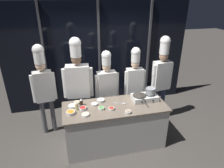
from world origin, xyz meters
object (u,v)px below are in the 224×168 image
at_px(prep_bowl_garlic, 101,100).
at_px(stock_pot, 151,91).
at_px(chef_head, 43,83).
at_px(prep_bowl_chicken, 86,115).
at_px(prep_bowl_ginger, 77,102).
at_px(frying_pan, 140,94).
at_px(squeeze_bottle_soy, 81,102).
at_px(prep_bowl_carrots, 71,112).
at_px(chef_sous, 78,81).
at_px(chef_pastry, 134,80).
at_px(prep_bowl_rice, 94,104).
at_px(prep_bowl_bean_sprouts, 73,106).
at_px(prep_bowl_mushrooms, 128,112).
at_px(prep_bowl_chili_flakes, 111,108).
at_px(serving_spoon_slotted, 122,103).
at_px(prep_bowl_bell_pepper, 83,108).
at_px(chef_line, 107,85).
at_px(squeeze_bottle_oil, 76,106).
at_px(prep_bowl_scallions, 101,108).
at_px(portable_stove, 145,97).
at_px(chef_apprentice, 162,73).

bearing_deg(prep_bowl_garlic, stock_pot, -8.03).
xyz_separation_m(prep_bowl_garlic, chef_head, (-1.09, 0.48, 0.28)).
height_order(prep_bowl_chicken, prep_bowl_ginger, prep_bowl_ginger).
relative_size(frying_pan, squeeze_bottle_soy, 3.07).
xyz_separation_m(prep_bowl_carrots, prep_bowl_ginger, (0.14, 0.36, -0.01)).
bearing_deg(chef_sous, squeeze_bottle_soy, 96.37).
bearing_deg(chef_pastry, chef_sous, 2.68).
relative_size(squeeze_bottle_soy, prep_bowl_rice, 1.18).
relative_size(frying_pan, chef_pastry, 0.25).
bearing_deg(prep_bowl_carrots, chef_sous, 74.51).
relative_size(prep_bowl_bean_sprouts, prep_bowl_ginger, 1.36).
relative_size(frying_pan, prep_bowl_mushrooms, 4.03).
bearing_deg(prep_bowl_chili_flakes, prep_bowl_garlic, 112.68).
bearing_deg(stock_pot, prep_bowl_mushrooms, -146.61).
distance_m(prep_bowl_ginger, chef_head, 0.81).
bearing_deg(prep_bowl_ginger, serving_spoon_slotted, -14.30).
bearing_deg(prep_bowl_garlic, frying_pan, -10.80).
bearing_deg(prep_bowl_garlic, prep_bowl_chili_flakes, -67.32).
distance_m(prep_bowl_bell_pepper, chef_sous, 0.69).
height_order(prep_bowl_chili_flakes, chef_head, chef_head).
relative_size(chef_head, chef_line, 1.11).
bearing_deg(chef_head, squeeze_bottle_oil, 123.00).
relative_size(prep_bowl_rice, chef_line, 0.07).
bearing_deg(squeeze_bottle_soy, chef_line, 39.71).
bearing_deg(chef_sous, chef_head, 0.33).
bearing_deg(chef_sous, prep_bowl_garlic, 138.84).
distance_m(prep_bowl_scallions, prep_bowl_ginger, 0.53).
bearing_deg(prep_bowl_scallions, prep_bowl_carrots, -176.93).
height_order(frying_pan, prep_bowl_scallions, frying_pan).
bearing_deg(prep_bowl_bean_sprouts, chef_sous, 72.67).
bearing_deg(prep_bowl_chicken, squeeze_bottle_soy, 96.15).
distance_m(prep_bowl_mushrooms, prep_bowl_ginger, 1.03).
relative_size(prep_bowl_chili_flakes, prep_bowl_ginger, 0.95).
bearing_deg(squeeze_bottle_oil, prep_bowl_bean_sprouts, 123.16).
height_order(squeeze_bottle_soy, chef_line, chef_line).
bearing_deg(prep_bowl_chili_flakes, frying_pan, 17.57).
height_order(stock_pot, serving_spoon_slotted, stock_pot).
relative_size(prep_bowl_ginger, chef_line, 0.07).
bearing_deg(chef_head, prep_bowl_chicken, 120.76).
relative_size(prep_bowl_carrots, prep_bowl_bean_sprouts, 0.98).
bearing_deg(chef_sous, prep_bowl_carrots, 79.85).
distance_m(portable_stove, prep_bowl_carrots, 1.48).
bearing_deg(chef_pastry, frying_pan, 81.75).
distance_m(stock_pot, chef_head, 2.16).
distance_m(prep_bowl_chili_flakes, prep_bowl_bean_sprouts, 0.74).
relative_size(stock_pot, chef_line, 0.12).
xyz_separation_m(prep_bowl_chili_flakes, prep_bowl_bell_pepper, (-0.51, 0.12, 0.01)).
relative_size(squeeze_bottle_oil, chef_line, 0.10).
relative_size(prep_bowl_chicken, chef_apprentice, 0.07).
relative_size(squeeze_bottle_oil, prep_bowl_garlic, 1.13).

